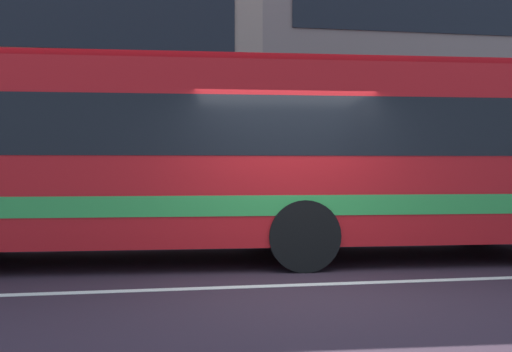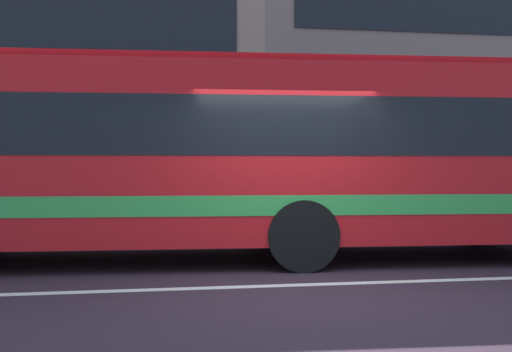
# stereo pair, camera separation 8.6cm
# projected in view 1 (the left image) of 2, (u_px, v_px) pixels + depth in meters

# --- Properties ---
(ground_plane) EXTENTS (160.00, 160.00, 0.00)m
(ground_plane) POSITION_uv_depth(u_px,v_px,m) (302.00, 285.00, 7.50)
(ground_plane) COLOR #31212C
(lane_centre_line) EXTENTS (60.00, 0.16, 0.01)m
(lane_centre_line) POSITION_uv_depth(u_px,v_px,m) (302.00, 285.00, 7.50)
(lane_centre_line) COLOR silver
(lane_centre_line) RESTS_ON ground_plane
(apartment_block_right) EXTENTS (20.87, 10.35, 11.04)m
(apartment_block_right) POSITION_uv_depth(u_px,v_px,m) (503.00, 61.00, 23.64)
(apartment_block_right) COLOR gray
(apartment_block_right) RESTS_ON ground_plane
(transit_bus) EXTENTS (10.98, 3.21, 3.04)m
(transit_bus) POSITION_uv_depth(u_px,v_px,m) (248.00, 152.00, 9.52)
(transit_bus) COLOR red
(transit_bus) RESTS_ON ground_plane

